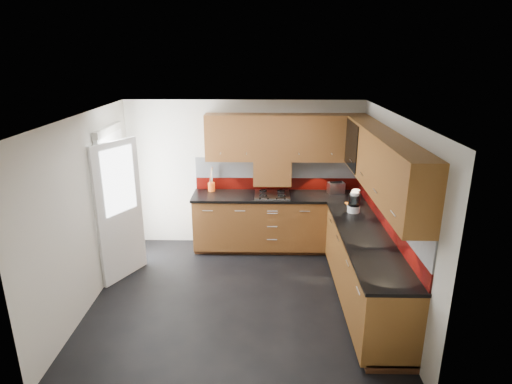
{
  "coord_description": "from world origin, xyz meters",
  "views": [
    {
      "loc": [
        0.31,
        -4.96,
        3.11
      ],
      "look_at": [
        0.21,
        0.65,
        1.26
      ],
      "focal_mm": 30.0,
      "sensor_mm": 36.0,
      "label": 1
    }
  ],
  "objects_px": {
    "gas_hob": "(272,195)",
    "toaster": "(336,188)",
    "utensil_pot": "(211,186)",
    "food_processor": "(354,203)"
  },
  "relations": [
    {
      "from": "food_processor",
      "to": "toaster",
      "type": "bearing_deg",
      "value": 97.73
    },
    {
      "from": "utensil_pot",
      "to": "food_processor",
      "type": "relative_size",
      "value": 1.39
    },
    {
      "from": "gas_hob",
      "to": "toaster",
      "type": "relative_size",
      "value": 1.97
    },
    {
      "from": "gas_hob",
      "to": "toaster",
      "type": "xyz_separation_m",
      "value": [
        1.03,
        0.13,
        0.07
      ]
    },
    {
      "from": "food_processor",
      "to": "gas_hob",
      "type": "bearing_deg",
      "value": 147.9
    },
    {
      "from": "gas_hob",
      "to": "toaster",
      "type": "bearing_deg",
      "value": 7.47
    },
    {
      "from": "food_processor",
      "to": "utensil_pot",
      "type": "bearing_deg",
      "value": 156.41
    },
    {
      "from": "toaster",
      "to": "utensil_pot",
      "type": "bearing_deg",
      "value": 177.75
    },
    {
      "from": "gas_hob",
      "to": "utensil_pot",
      "type": "xyz_separation_m",
      "value": [
        -0.99,
        0.21,
        0.08
      ]
    },
    {
      "from": "utensil_pot",
      "to": "gas_hob",
      "type": "bearing_deg",
      "value": -12.21
    }
  ]
}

